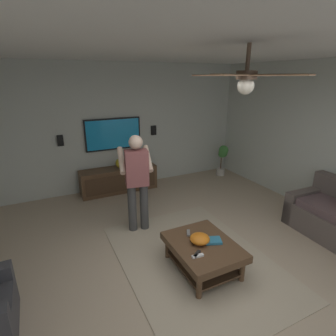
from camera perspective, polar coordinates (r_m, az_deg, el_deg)
ground_plane at (r=3.77m, az=7.07°, el=-22.54°), size 8.48×8.48×0.00m
wall_back_tv at (r=6.22m, az=-10.75°, el=8.48°), size 0.10×6.28×2.80m
ceiling_slab at (r=2.86m, az=9.59°, el=25.97°), size 7.26×6.28×0.10m
area_rug at (r=4.06m, az=5.65°, el=-18.82°), size 2.74×1.96×0.01m
coffee_table at (r=3.76m, az=7.46°, el=-16.93°), size 1.00×0.80×0.40m
media_console at (r=6.18m, az=-10.40°, el=-2.42°), size 0.45×1.70×0.55m
tv at (r=6.12m, az=-11.58°, el=7.10°), size 0.05×1.25×0.70m
person_standing at (r=4.36m, az=-6.64°, el=-2.13°), size 0.60×0.61×1.64m
potted_plant_short at (r=7.14m, az=11.53°, el=2.48°), size 0.28×0.27×0.81m
bowl at (r=3.67m, az=6.80°, el=-14.73°), size 0.26×0.26×0.12m
remote_white at (r=3.45m, az=6.35°, el=-18.12°), size 0.06×0.15×0.02m
remote_black at (r=3.48m, az=6.17°, el=-17.77°), size 0.12×0.15×0.02m
remote_grey at (r=3.86m, az=4.38°, el=-13.63°), size 0.15×0.11×0.02m
book at (r=3.73m, az=9.54°, el=-15.00°), size 0.23×0.26×0.04m
vase_round at (r=6.06m, az=-10.10°, el=1.04°), size 0.22×0.22×0.22m
wall_speaker_left at (r=6.45m, az=-3.10°, el=8.01°), size 0.06×0.12×0.22m
wall_speaker_right at (r=5.97m, az=-21.97°, el=5.46°), size 0.06×0.12×0.22m
ceiling_fan at (r=2.78m, az=16.30°, el=17.88°), size 1.17×1.13×0.46m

